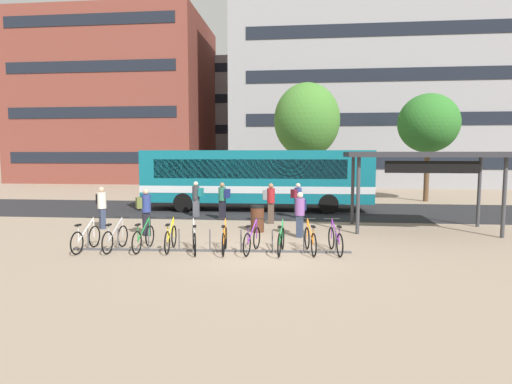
% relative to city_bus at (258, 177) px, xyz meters
% --- Properties ---
extents(ground, '(200.00, 200.00, 0.00)m').
position_rel_city_bus_xyz_m(ground, '(1.12, -9.70, -1.78)').
color(ground, gray).
extents(bus_lane_asphalt, '(80.00, 7.20, 0.01)m').
position_rel_city_bus_xyz_m(bus_lane_asphalt, '(1.12, -0.00, -1.77)').
color(bus_lane_asphalt, '#232326').
rests_on(bus_lane_asphalt, ground).
extents(city_bus, '(12.08, 2.82, 3.20)m').
position_rel_city_bus_xyz_m(city_bus, '(0.00, 0.00, 0.00)').
color(city_bus, '#0F6070').
rests_on(city_bus, ground).
extents(bike_rack, '(8.67, 0.53, 0.70)m').
position_rel_city_bus_xyz_m(bike_rack, '(-0.54, -9.69, -1.68)').
color(bike_rack, '#47474C').
rests_on(bike_rack, ground).
extents(parked_bicycle_white_0, '(0.52, 1.72, 0.99)m').
position_rel_city_bus_xyz_m(parked_bicycle_white_0, '(-4.42, -9.97, -1.39)').
color(parked_bicycle_white_0, black).
rests_on(parked_bicycle_white_0, ground).
extents(parked_bicycle_silver_1, '(0.52, 1.72, 0.99)m').
position_rel_city_bus_xyz_m(parked_bicycle_silver_1, '(-3.53, -9.83, -1.39)').
color(parked_bicycle_silver_1, black).
rests_on(parked_bicycle_silver_1, ground).
extents(parked_bicycle_green_2, '(0.52, 1.72, 0.99)m').
position_rel_city_bus_xyz_m(parked_bicycle_green_2, '(-2.65, -9.72, -1.39)').
color(parked_bicycle_green_2, black).
rests_on(parked_bicycle_green_2, ground).
extents(parked_bicycle_yellow_3, '(0.52, 1.72, 0.99)m').
position_rel_city_bus_xyz_m(parked_bicycle_yellow_3, '(-1.80, -9.65, -1.39)').
color(parked_bicycle_yellow_3, black).
rests_on(parked_bicycle_yellow_3, ground).
extents(parked_bicycle_white_4, '(0.66, 1.67, 0.99)m').
position_rel_city_bus_xyz_m(parked_bicycle_white_4, '(-1.00, -9.82, -1.39)').
color(parked_bicycle_white_4, black).
rests_on(parked_bicycle_white_4, ground).
extents(parked_bicycle_orange_5, '(0.52, 1.72, 0.99)m').
position_rel_city_bus_xyz_m(parked_bicycle_orange_5, '(-0.07, -9.75, -1.39)').
color(parked_bicycle_orange_5, black).
rests_on(parked_bicycle_orange_5, ground).
extents(parked_bicycle_purple_6, '(0.53, 1.70, 0.99)m').
position_rel_city_bus_xyz_m(parked_bicycle_purple_6, '(0.77, -9.68, -1.39)').
color(parked_bicycle_purple_6, black).
rests_on(parked_bicycle_purple_6, ground).
extents(parked_bicycle_green_7, '(0.52, 1.72, 0.99)m').
position_rel_city_bus_xyz_m(parked_bicycle_green_7, '(1.66, -9.67, -1.39)').
color(parked_bicycle_green_7, black).
rests_on(parked_bicycle_green_7, ground).
extents(parked_bicycle_orange_8, '(0.52, 1.71, 0.99)m').
position_rel_city_bus_xyz_m(parked_bicycle_orange_8, '(2.55, -9.51, -1.39)').
color(parked_bicycle_orange_8, black).
rests_on(parked_bicycle_orange_8, ground).
extents(parked_bicycle_purple_9, '(0.52, 1.71, 0.99)m').
position_rel_city_bus_xyz_m(parked_bicycle_purple_9, '(3.31, -9.46, -1.39)').
color(parked_bicycle_purple_9, black).
rests_on(parked_bicycle_purple_9, ground).
extents(transit_shelter, '(6.03, 3.34, 3.10)m').
position_rel_city_bus_xyz_m(transit_shelter, '(7.00, -5.28, 1.12)').
color(transit_shelter, '#38383D').
rests_on(transit_shelter, ground).
extents(commuter_navy_pack_0, '(0.45, 0.59, 1.65)m').
position_rel_city_bus_xyz_m(commuter_navy_pack_0, '(2.24, -7.12, -0.83)').
color(commuter_navy_pack_0, '#2D3851').
rests_on(commuter_navy_pack_0, ground).
extents(commuter_grey_pack_1, '(0.56, 0.39, 1.76)m').
position_rel_city_bus_xyz_m(commuter_grey_pack_1, '(0.95, -4.32, -0.76)').
color(commuter_grey_pack_1, '#47382D').
rests_on(commuter_grey_pack_1, ground).
extents(commuter_teal_pack_2, '(0.58, 0.42, 1.71)m').
position_rel_city_bus_xyz_m(commuter_teal_pack_2, '(-2.69, -2.72, -0.79)').
color(commuter_teal_pack_2, '#565660').
rests_on(commuter_teal_pack_2, ground).
extents(commuter_maroon_pack_3, '(0.59, 0.58, 1.65)m').
position_rel_city_bus_xyz_m(commuter_maroon_pack_3, '(2.12, -2.60, -0.82)').
color(commuter_maroon_pack_3, '#2D3851').
rests_on(commuter_maroon_pack_3, ground).
extents(commuter_olive_pack_4, '(0.60, 0.55, 1.75)m').
position_rel_city_bus_xyz_m(commuter_olive_pack_4, '(-3.44, -7.46, -0.77)').
color(commuter_olive_pack_4, black).
rests_on(commuter_olive_pack_4, ground).
extents(commuter_navy_pack_5, '(0.59, 0.46, 1.72)m').
position_rel_city_bus_xyz_m(commuter_navy_pack_5, '(-1.26, -3.51, -0.78)').
color(commuter_navy_pack_5, black).
rests_on(commuter_navy_pack_5, ground).
extents(commuter_black_pack_6, '(0.58, 0.59, 1.71)m').
position_rel_city_bus_xyz_m(commuter_black_pack_6, '(-5.72, -6.22, -0.80)').
color(commuter_black_pack_6, '#2D3851').
rests_on(commuter_black_pack_6, ground).
extents(trash_bin, '(0.55, 0.55, 1.03)m').
position_rel_city_bus_xyz_m(trash_bin, '(0.59, -6.26, -1.26)').
color(trash_bin, '#4C2819').
rests_on(trash_bin, ground).
extents(street_tree_0, '(4.56, 4.56, 7.93)m').
position_rel_city_bus_xyz_m(street_tree_0, '(2.71, 7.36, 3.56)').
color(street_tree_0, brown).
rests_on(street_tree_0, ground).
extents(street_tree_1, '(3.74, 3.74, 6.78)m').
position_rel_city_bus_xyz_m(street_tree_1, '(10.25, 5.19, 3.14)').
color(street_tree_1, brown).
rests_on(street_tree_1, ground).
extents(building_left_wing, '(19.62, 13.49, 17.62)m').
position_rel_city_bus_xyz_m(building_left_wing, '(-18.15, 23.98, 7.04)').
color(building_left_wing, brown).
rests_on(building_left_wing, ground).
extents(building_right_wing, '(27.21, 12.07, 22.47)m').
position_rel_city_bus_xyz_m(building_right_wing, '(9.45, 20.98, 9.46)').
color(building_right_wing, gray).
rests_on(building_right_wing, ground).
extents(building_centre_block, '(19.44, 11.96, 15.24)m').
position_rel_city_bus_xyz_m(building_centre_block, '(0.12, 36.05, 5.85)').
color(building_centre_block, gray).
rests_on(building_centre_block, ground).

